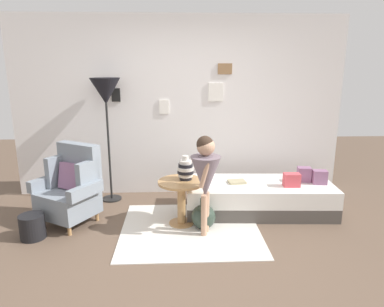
{
  "coord_description": "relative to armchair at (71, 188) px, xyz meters",
  "views": [
    {
      "loc": [
        -0.04,
        -3.21,
        1.91
      ],
      "look_at": [
        0.15,
        0.95,
        0.85
      ],
      "focal_mm": 32.76,
      "sensor_mm": 36.0,
      "label": 1
    }
  ],
  "objects": [
    {
      "name": "ground_plane",
      "position": [
        1.34,
        -0.91,
        -0.44
      ],
      "size": [
        12.0,
        12.0,
        0.0
      ],
      "primitive_type": "plane",
      "color": "brown"
    },
    {
      "name": "armchair",
      "position": [
        0.0,
        0.0,
        0.0
      ],
      "size": [
        0.9,
        0.84,
        0.97
      ],
      "color": "tan",
      "rests_on": "ground"
    },
    {
      "name": "pillow_back",
      "position": [
        2.76,
        0.05,
        0.05
      ],
      "size": [
        0.21,
        0.13,
        0.17
      ],
      "primitive_type": "cube",
      "rotation": [
        0.0,
        0.0,
        -0.04
      ],
      "color": "#D64C56",
      "rests_on": "daybed"
    },
    {
      "name": "gallery_wall",
      "position": [
        1.34,
        1.04,
        0.86
      ],
      "size": [
        4.8,
        0.12,
        2.6
      ],
      "color": "silver",
      "rests_on": "ground"
    },
    {
      "name": "daybed",
      "position": [
        2.38,
        0.2,
        -0.24
      ],
      "size": [
        1.94,
        0.89,
        0.4
      ],
      "color": "#4C4742",
      "rests_on": "ground"
    },
    {
      "name": "pillow_mid",
      "position": [
        2.98,
        0.23,
        0.06
      ],
      "size": [
        0.18,
        0.14,
        0.19
      ],
      "primitive_type": "cube",
      "rotation": [
        0.0,
        0.0,
        -0.12
      ],
      "color": "gray",
      "rests_on": "daybed"
    },
    {
      "name": "person_child",
      "position": [
        1.62,
        -0.41,
        0.31
      ],
      "size": [
        0.34,
        0.34,
        1.16
      ],
      "color": "tan",
      "rests_on": "ground"
    },
    {
      "name": "vase_striped",
      "position": [
        1.4,
        -0.08,
        0.24
      ],
      "size": [
        0.2,
        0.2,
        0.3
      ],
      "color": "black",
      "rests_on": "side_table"
    },
    {
      "name": "floor_lamp",
      "position": [
        0.34,
        0.72,
        1.07
      ],
      "size": [
        0.41,
        0.41,
        1.74
      ],
      "color": "black",
      "rests_on": "ground"
    },
    {
      "name": "demijohn_near",
      "position": [
        1.61,
        -0.27,
        -0.29
      ],
      "size": [
        0.29,
        0.29,
        0.38
      ],
      "color": "#2D3D33",
      "rests_on": "ground"
    },
    {
      "name": "side_table",
      "position": [
        1.35,
        -0.14,
        -0.04
      ],
      "size": [
        0.56,
        0.56,
        0.56
      ],
      "color": "tan",
      "rests_on": "ground"
    },
    {
      "name": "magazine_basket",
      "position": [
        -0.34,
        -0.43,
        -0.3
      ],
      "size": [
        0.28,
        0.28,
        0.28
      ],
      "primitive_type": "cylinder",
      "color": "black",
      "rests_on": "ground"
    },
    {
      "name": "rug",
      "position": [
        1.45,
        -0.29,
        -0.43
      ],
      "size": [
        1.63,
        1.49,
        0.01
      ],
      "primitive_type": "cube",
      "color": "silver",
      "rests_on": "ground"
    },
    {
      "name": "book_on_daybed",
      "position": [
        2.08,
        0.22,
        -0.02
      ],
      "size": [
        0.24,
        0.19,
        0.03
      ],
      "primitive_type": "cube",
      "rotation": [
        0.0,
        0.0,
        0.13
      ],
      "color": "tan",
      "rests_on": "daybed"
    },
    {
      "name": "pillow_head",
      "position": [
        3.15,
        0.14,
        0.05
      ],
      "size": [
        0.19,
        0.14,
        0.18
      ],
      "primitive_type": "cube",
      "rotation": [
        0.0,
        0.0,
        -0.13
      ],
      "color": "gray",
      "rests_on": "daybed"
    }
  ]
}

